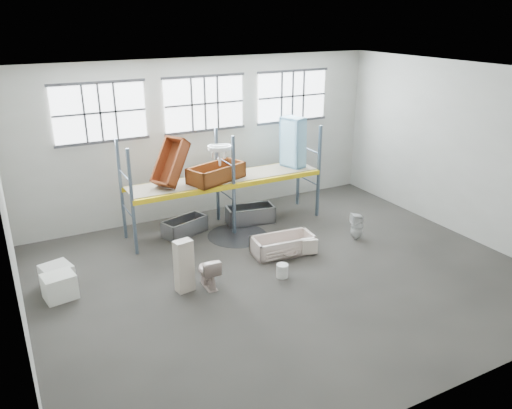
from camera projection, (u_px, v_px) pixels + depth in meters
floor at (283, 276)px, 12.89m from camera, size 12.00×10.00×0.10m
ceiling at (288, 71)px, 11.06m from camera, size 12.00×10.00×0.10m
wall_back at (205, 138)px, 16.14m from camera, size 12.00×0.10×5.00m
wall_front at (453, 272)px, 7.80m from camera, size 12.00×0.10×5.00m
wall_left at (6, 229)px, 9.34m from camera, size 0.10×10.00×5.00m
wall_right at (464, 151)px, 14.61m from camera, size 0.10×10.00×5.00m
window_left at (100, 113)px, 14.27m from camera, size 2.60×0.04×1.60m
window_mid at (205, 104)px, 15.66m from camera, size 2.60×0.04×1.60m
window_right at (292, 96)px, 17.05m from camera, size 2.60×0.04×1.60m
rack_upright_la at (132, 203)px, 13.42m from camera, size 0.08×0.08×3.00m
rack_upright_lb at (121, 190)px, 14.41m from camera, size 0.08×0.08×3.00m
rack_upright_ma at (234, 186)px, 14.73m from camera, size 0.08×0.08×3.00m
rack_upright_mb at (217, 175)px, 15.72m from camera, size 0.08×0.08×3.00m
rack_upright_ra at (319, 172)px, 16.03m from camera, size 0.08×0.08×3.00m
rack_upright_rb at (299, 163)px, 17.02m from camera, size 0.08×0.08×3.00m
rack_beam_front at (234, 186)px, 14.73m from camera, size 6.00×0.10×0.14m
rack_beam_back at (217, 175)px, 15.72m from camera, size 6.00×0.10×0.14m
shelf_deck at (225, 178)px, 15.19m from camera, size 5.90×1.10×0.03m
wet_patch at (237, 235)px, 15.10m from camera, size 1.80×1.80×0.00m
bathtub_beige at (283, 245)px, 13.91m from camera, size 1.77×0.96×0.50m
cistern_spare at (309, 246)px, 13.77m from camera, size 0.48×0.33×0.41m
sink_in_tub at (289, 254)px, 13.57m from camera, size 0.48×0.48×0.14m
toilet_beige at (208, 272)px, 12.17m from camera, size 0.47×0.79×0.80m
cistern_tall at (184, 266)px, 11.90m from camera, size 0.46×0.34×1.31m
toilet_white at (357, 226)px, 14.73m from camera, size 0.46×0.45×0.80m
steel_tub_left at (185, 226)px, 15.13m from camera, size 1.46×1.02×0.49m
steel_tub_right at (250, 214)px, 15.94m from camera, size 1.58×0.94×0.54m
rust_tub_flat at (216, 173)px, 14.86m from camera, size 1.89×1.34×0.48m
rust_tub_tilted at (170, 162)px, 14.24m from camera, size 1.32×1.16×1.39m
sink_on_shelf at (220, 165)px, 14.71m from camera, size 0.81×0.70×0.62m
blue_tub_upright at (293, 142)px, 15.98m from camera, size 0.71×0.87×1.62m
bucket at (282, 271)px, 12.68m from camera, size 0.37×0.37×0.35m
carton_near at (59, 286)px, 11.71m from camera, size 0.78×0.70×0.60m
carton_far at (57, 276)px, 12.22m from camera, size 0.81×0.81×0.55m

